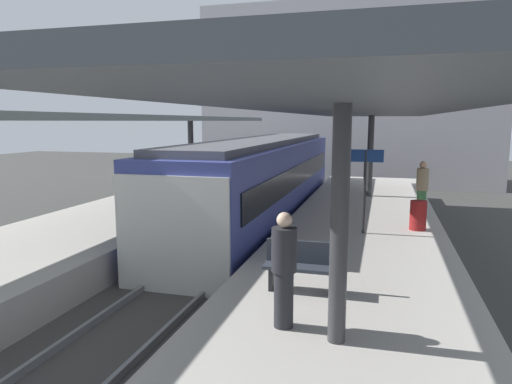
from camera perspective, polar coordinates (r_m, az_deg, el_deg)
ground_plane at (r=12.26m, az=-5.97°, el=-9.95°), size 80.00×80.00×0.00m
platform_left at (r=13.93m, az=-20.79°, el=-6.05°), size 4.40×28.00×1.00m
platform_right at (r=11.33m, az=12.41°, el=-9.05°), size 4.40×28.00×1.00m
track_ballast at (r=12.23m, az=-5.97°, el=-9.50°), size 3.20×28.00×0.20m
rail_near_side at (r=12.45m, az=-9.10°, el=-8.41°), size 0.08×28.00×0.14m
rail_far_side at (r=11.94m, az=-2.73°, el=-9.06°), size 0.08×28.00×0.14m
commuter_train at (r=17.09m, az=0.85°, el=1.40°), size 2.78×15.43×3.10m
canopy_left at (r=14.64m, az=-18.27°, el=8.60°), size 4.18×21.00×3.11m
canopy_right at (r=12.20m, az=13.38°, el=9.81°), size 4.18×21.00×3.32m
platform_bench at (r=8.10m, az=6.04°, el=-8.99°), size 1.40×0.41×0.86m
platform_sign at (r=12.22m, az=13.44°, el=2.41°), size 0.90×0.08×2.21m
litter_bin at (r=13.22m, az=19.53°, el=-2.76°), size 0.44×0.44×0.80m
passenger_near_bench at (r=6.58m, az=3.50°, el=-9.45°), size 0.36×0.36×1.68m
passenger_mid_platform at (r=14.97m, az=19.96°, el=0.47°), size 0.36×0.36×1.73m
station_building_backdrop at (r=30.91m, az=11.39°, el=11.55°), size 18.00×6.00×11.00m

